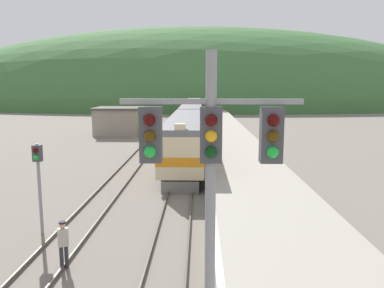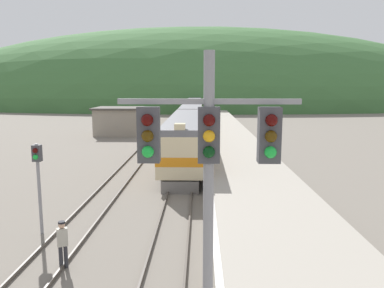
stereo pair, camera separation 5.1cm
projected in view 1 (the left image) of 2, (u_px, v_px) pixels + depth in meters
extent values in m
cube|color=#4C443D|center=(190.00, 119.00, 71.93)|extent=(0.08, 180.00, 0.16)
cube|color=#4C443D|center=(197.00, 119.00, 71.90)|extent=(0.08, 180.00, 0.16)
cube|color=#4C443D|center=(167.00, 119.00, 72.02)|extent=(0.08, 180.00, 0.16)
cube|color=#4C443D|center=(175.00, 119.00, 71.99)|extent=(0.08, 180.00, 0.16)
cube|color=#9E9689|center=(223.00, 129.00, 52.00)|extent=(5.52, 140.00, 1.00)
cube|color=silver|center=(204.00, 125.00, 51.97)|extent=(0.24, 140.00, 0.01)
ellipsoid|color=#3D6B38|center=(196.00, 105.00, 126.67)|extent=(188.38, 84.77, 50.04)
cube|color=gray|center=(118.00, 122.00, 49.87)|extent=(5.63, 5.18, 3.40)
cube|color=#47423D|center=(118.00, 108.00, 49.59)|extent=(6.13, 5.68, 0.24)
cube|color=black|center=(186.00, 156.00, 32.26)|extent=(2.41, 18.74, 0.85)
cube|color=beige|center=(186.00, 137.00, 32.00)|extent=(2.94, 19.94, 2.61)
cube|color=orange|center=(186.00, 139.00, 32.03)|extent=(2.97, 19.96, 0.57)
cube|color=black|center=(186.00, 130.00, 31.91)|extent=(2.96, 18.74, 0.78)
cube|color=slate|center=(186.00, 119.00, 31.77)|extent=(2.76, 19.94, 0.40)
cube|color=black|center=(181.00, 146.00, 23.18)|extent=(2.98, 2.20, 1.04)
cube|color=beige|center=(180.00, 127.00, 22.31)|extent=(0.64, 0.80, 0.36)
cube|color=slate|center=(180.00, 187.00, 22.62)|extent=(2.29, 0.40, 0.77)
cube|color=black|center=(192.00, 128.00, 53.76)|extent=(2.41, 20.47, 0.85)
cube|color=beige|center=(192.00, 116.00, 53.49)|extent=(2.94, 21.77, 2.61)
cube|color=orange|center=(192.00, 118.00, 53.52)|extent=(2.97, 21.79, 0.57)
cube|color=black|center=(192.00, 112.00, 53.40)|extent=(2.96, 20.47, 0.78)
cube|color=slate|center=(192.00, 106.00, 53.26)|extent=(2.76, 21.77, 0.40)
cube|color=black|center=(194.00, 116.00, 76.16)|extent=(2.41, 20.47, 0.85)
cube|color=beige|center=(194.00, 107.00, 75.89)|extent=(2.94, 21.77, 2.61)
cube|color=orange|center=(194.00, 108.00, 75.92)|extent=(2.97, 21.79, 0.57)
cube|color=black|center=(194.00, 104.00, 75.80)|extent=(2.96, 20.47, 0.78)
cube|color=slate|center=(194.00, 100.00, 75.66)|extent=(2.76, 21.77, 0.40)
cylinder|color=gray|center=(210.00, 240.00, 7.14)|extent=(0.20, 0.20, 7.06)
cube|color=gray|center=(211.00, 101.00, 6.73)|extent=(3.30, 0.10, 0.10)
cube|color=#424247|center=(151.00, 135.00, 6.85)|extent=(0.40, 0.28, 1.02)
sphere|color=#3C0504|center=(149.00, 120.00, 6.63)|extent=(0.22, 0.22, 0.22)
sphere|color=#412C05|center=(150.00, 136.00, 6.68)|extent=(0.22, 0.22, 0.22)
sphere|color=green|center=(150.00, 152.00, 6.72)|extent=(0.22, 0.22, 0.22)
cube|color=#424247|center=(211.00, 135.00, 6.83)|extent=(0.40, 0.28, 1.02)
sphere|color=#3C0504|center=(211.00, 120.00, 6.61)|extent=(0.22, 0.22, 0.22)
sphere|color=orange|center=(211.00, 136.00, 6.66)|extent=(0.22, 0.22, 0.22)
sphere|color=black|center=(211.00, 152.00, 6.70)|extent=(0.22, 0.22, 0.22)
cube|color=#424247|center=(271.00, 135.00, 6.80)|extent=(0.40, 0.28, 1.02)
sphere|color=#3C0504|center=(274.00, 120.00, 6.59)|extent=(0.22, 0.22, 0.22)
sphere|color=#412C05|center=(273.00, 136.00, 6.63)|extent=(0.22, 0.22, 0.22)
sphere|color=green|center=(273.00, 152.00, 6.68)|extent=(0.22, 0.22, 0.22)
cylinder|color=gray|center=(40.00, 190.00, 16.17)|extent=(0.14, 0.14, 4.01)
cube|color=#424247|center=(37.00, 153.00, 15.93)|extent=(0.36, 0.28, 0.71)
sphere|color=#3C0504|center=(35.00, 151.00, 15.73)|extent=(0.22, 0.22, 0.22)
sphere|color=green|center=(36.00, 157.00, 15.78)|extent=(0.22, 0.22, 0.22)
cylinder|color=#2D2D33|center=(62.00, 257.00, 13.26)|extent=(0.14, 0.14, 0.84)
cylinder|color=#2D2D33|center=(67.00, 257.00, 13.33)|extent=(0.14, 0.14, 0.84)
cube|color=#B2AD9E|center=(63.00, 237.00, 13.18)|extent=(0.42, 0.35, 0.65)
sphere|color=tan|center=(62.00, 225.00, 13.11)|extent=(0.23, 0.23, 0.23)
cylinder|color=black|center=(62.00, 222.00, 13.10)|extent=(0.24, 0.24, 0.07)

